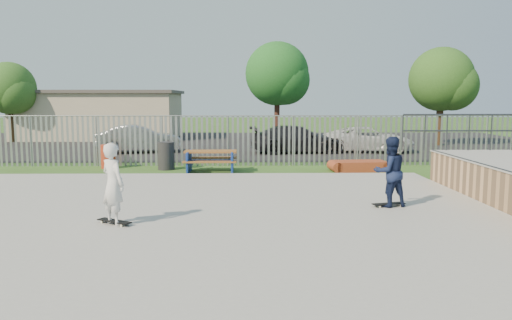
{
  "coord_description": "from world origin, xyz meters",
  "views": [
    {
      "loc": [
        1.74,
        -10.82,
        2.69
      ],
      "look_at": [
        1.99,
        2.0,
        1.1
      ],
      "focal_mm": 35.0,
      "sensor_mm": 36.0,
      "label": 1
    }
  ],
  "objects_px": {
    "skater_white": "(113,184)",
    "tree_right": "(441,80)",
    "tree_mid": "(277,74)",
    "car_dark": "(297,139)",
    "funbox": "(359,166)",
    "tree_left": "(9,88)",
    "trash_bin_red": "(108,156)",
    "picnic_table": "(211,161)",
    "car_white": "(368,139)",
    "car_silver": "(139,139)",
    "trash_bin_grey": "(166,156)",
    "skater_navy": "(390,172)"
  },
  "relations": [
    {
      "from": "skater_white",
      "to": "tree_right",
      "type": "bearing_deg",
      "value": -84.89
    },
    {
      "from": "tree_mid",
      "to": "tree_right",
      "type": "distance_m",
      "value": 9.93
    },
    {
      "from": "car_dark",
      "to": "tree_mid",
      "type": "relative_size",
      "value": 0.73
    },
    {
      "from": "funbox",
      "to": "car_dark",
      "type": "height_order",
      "value": "car_dark"
    },
    {
      "from": "funbox",
      "to": "tree_left",
      "type": "xyz_separation_m",
      "value": [
        -18.59,
        12.54,
        3.09
      ]
    },
    {
      "from": "car_dark",
      "to": "tree_right",
      "type": "height_order",
      "value": "tree_right"
    },
    {
      "from": "trash_bin_red",
      "to": "tree_mid",
      "type": "height_order",
      "value": "tree_mid"
    },
    {
      "from": "car_dark",
      "to": "skater_white",
      "type": "xyz_separation_m",
      "value": [
        -5.2,
        -14.45,
        0.29
      ]
    },
    {
      "from": "picnic_table",
      "to": "tree_right",
      "type": "relative_size",
      "value": 0.34
    },
    {
      "from": "car_white",
      "to": "tree_left",
      "type": "bearing_deg",
      "value": 80.61
    },
    {
      "from": "car_silver",
      "to": "skater_white",
      "type": "xyz_separation_m",
      "value": [
        2.62,
        -14.64,
        0.28
      ]
    },
    {
      "from": "car_dark",
      "to": "car_white",
      "type": "relative_size",
      "value": 1.02
    },
    {
      "from": "picnic_table",
      "to": "trash_bin_red",
      "type": "bearing_deg",
      "value": 164.25
    },
    {
      "from": "car_dark",
      "to": "tree_left",
      "type": "height_order",
      "value": "tree_left"
    },
    {
      "from": "skater_white",
      "to": "picnic_table",
      "type": "bearing_deg",
      "value": -57.71
    },
    {
      "from": "trash_bin_red",
      "to": "skater_white",
      "type": "bearing_deg",
      "value": -74.02
    },
    {
      "from": "funbox",
      "to": "trash_bin_grey",
      "type": "distance_m",
      "value": 7.26
    },
    {
      "from": "tree_right",
      "to": "skater_white",
      "type": "xyz_separation_m",
      "value": [
        -13.69,
        -18.28,
        -2.75
      ]
    },
    {
      "from": "car_white",
      "to": "car_silver",
      "type": "bearing_deg",
      "value": 97.99
    },
    {
      "from": "tree_mid",
      "to": "skater_navy",
      "type": "bearing_deg",
      "value": -86.22
    },
    {
      "from": "picnic_table",
      "to": "car_white",
      "type": "relative_size",
      "value": 0.42
    },
    {
      "from": "skater_white",
      "to": "tree_left",
      "type": "bearing_deg",
      "value": -18.77
    },
    {
      "from": "picnic_table",
      "to": "car_dark",
      "type": "bearing_deg",
      "value": 58.68
    },
    {
      "from": "trash_bin_red",
      "to": "car_dark",
      "type": "height_order",
      "value": "car_dark"
    },
    {
      "from": "car_silver",
      "to": "trash_bin_red",
      "type": "bearing_deg",
      "value": 166.36
    },
    {
      "from": "funbox",
      "to": "car_dark",
      "type": "bearing_deg",
      "value": 100.15
    },
    {
      "from": "car_silver",
      "to": "car_white",
      "type": "distance_m",
      "value": 11.39
    },
    {
      "from": "car_silver",
      "to": "tree_right",
      "type": "distance_m",
      "value": 16.99
    },
    {
      "from": "picnic_table",
      "to": "car_dark",
      "type": "distance_m",
      "value": 7.4
    },
    {
      "from": "picnic_table",
      "to": "car_white",
      "type": "distance_m",
      "value": 9.97
    },
    {
      "from": "trash_bin_red",
      "to": "tree_right",
      "type": "distance_m",
      "value": 18.96
    },
    {
      "from": "funbox",
      "to": "skater_white",
      "type": "distance_m",
      "value": 10.85
    },
    {
      "from": "funbox",
      "to": "tree_right",
      "type": "bearing_deg",
      "value": 50.26
    },
    {
      "from": "picnic_table",
      "to": "car_dark",
      "type": "relative_size",
      "value": 0.41
    },
    {
      "from": "tree_mid",
      "to": "trash_bin_red",
      "type": "bearing_deg",
      "value": -119.09
    },
    {
      "from": "trash_bin_red",
      "to": "funbox",
      "type": "bearing_deg",
      "value": -5.36
    },
    {
      "from": "car_dark",
      "to": "skater_white",
      "type": "height_order",
      "value": "skater_white"
    },
    {
      "from": "trash_bin_grey",
      "to": "skater_white",
      "type": "xyz_separation_m",
      "value": [
        0.35,
        -8.85,
        0.45
      ]
    },
    {
      "from": "skater_navy",
      "to": "car_dark",
      "type": "bearing_deg",
      "value": -101.52
    },
    {
      "from": "tree_left",
      "to": "car_silver",
      "type": "bearing_deg",
      "value": -34.49
    },
    {
      "from": "car_white",
      "to": "car_dark",
      "type": "bearing_deg",
      "value": 102.9
    },
    {
      "from": "picnic_table",
      "to": "trash_bin_red",
      "type": "relative_size",
      "value": 2.07
    },
    {
      "from": "picnic_table",
      "to": "tree_left",
      "type": "xyz_separation_m",
      "value": [
        -13.09,
        12.76,
        2.87
      ]
    },
    {
      "from": "picnic_table",
      "to": "funbox",
      "type": "relative_size",
      "value": 0.98
    },
    {
      "from": "car_white",
      "to": "tree_mid",
      "type": "distance_m",
      "value": 9.34
    },
    {
      "from": "funbox",
      "to": "tree_left",
      "type": "distance_m",
      "value": 22.64
    },
    {
      "from": "car_dark",
      "to": "skater_navy",
      "type": "bearing_deg",
      "value": 177.54
    },
    {
      "from": "trash_bin_grey",
      "to": "trash_bin_red",
      "type": "bearing_deg",
      "value": 170.43
    },
    {
      "from": "tree_left",
      "to": "skater_white",
      "type": "bearing_deg",
      "value": -60.72
    },
    {
      "from": "skater_navy",
      "to": "skater_white",
      "type": "height_order",
      "value": "same"
    }
  ]
}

